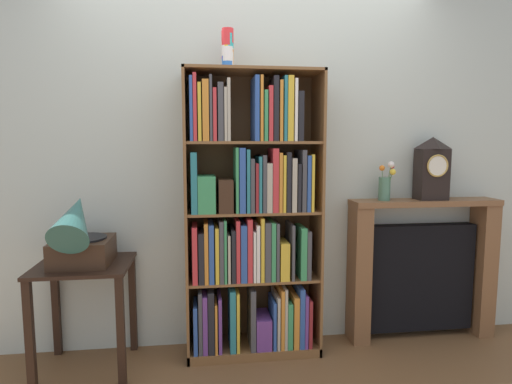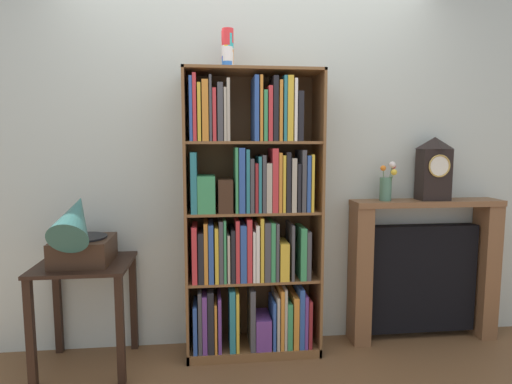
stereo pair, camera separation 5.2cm
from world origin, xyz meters
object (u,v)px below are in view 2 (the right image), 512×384
bookshelf (251,226)px  fireplace_mantel (422,271)px  gramophone (79,235)px  cup_stack (228,49)px  flower_vase (387,185)px  side_table_left (85,288)px  mantel_clock (434,169)px

bookshelf → fireplace_mantel: size_ratio=1.76×
bookshelf → gramophone: bearing=-171.8°
cup_stack → flower_vase: cup_stack is taller
side_table_left → flower_vase: (2.01, 0.15, 0.61)m
side_table_left → flower_vase: 2.11m
fireplace_mantel → mantel_clock: mantel_clock is taller
side_table_left → gramophone: 0.36m
bookshelf → gramophone: size_ratio=3.59×
mantel_clock → flower_vase: mantel_clock is taller
gramophone → side_table_left: bearing=90.0°
bookshelf → gramophone: 1.07m
gramophone → mantel_clock: (2.35, 0.22, 0.37)m
side_table_left → gramophone: gramophone is taller
bookshelf → cup_stack: cup_stack is taller
mantel_clock → side_table_left: bearing=-176.4°
side_table_left → cup_stack: bearing=6.1°
fireplace_mantel → side_table_left: bearing=-175.9°
flower_vase → cup_stack: bearing=-177.5°
bookshelf → flower_vase: size_ratio=6.85×
side_table_left → gramophone: bearing=-90.0°
mantel_clock → gramophone: bearing=-174.7°
cup_stack → mantel_clock: cup_stack is taller
cup_stack → fireplace_mantel: (1.41, 0.07, -1.51)m
side_table_left → flower_vase: size_ratio=2.48×
gramophone → mantel_clock: bearing=5.3°
cup_stack → flower_vase: size_ratio=0.91×
flower_vase → side_table_left: bearing=-175.9°
side_table_left → fireplace_mantel: size_ratio=0.64×
mantel_clock → flower_vase: bearing=-179.7°
mantel_clock → fireplace_mantel: bearing=152.6°
fireplace_mantel → flower_vase: flower_vase is taller
fireplace_mantel → flower_vase: bearing=-176.0°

